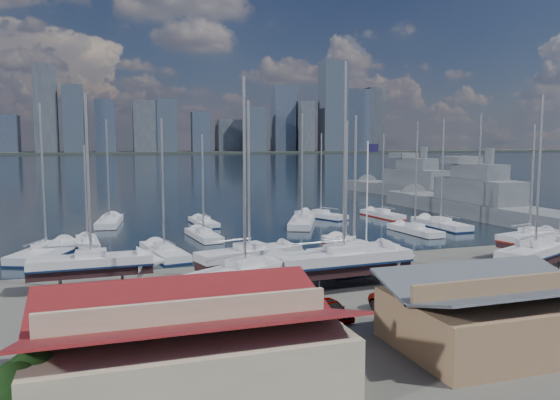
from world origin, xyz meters
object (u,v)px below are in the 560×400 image
object	(u,v)px
naval_ship_east	(478,207)
flagpole	(368,200)
car_a	(331,309)
sailboat_cradle_0	(91,264)
naval_ship_west	(416,189)

from	to	relation	value
naval_ship_east	flagpole	world-z (taller)	naval_ship_east
car_a	flagpole	distance (m)	13.13
car_a	flagpole	world-z (taller)	flagpole
flagpole	car_a	bearing A→B (deg)	-129.12
car_a	flagpole	size ratio (longest dim) A/B	0.33
sailboat_cradle_0	naval_ship_west	xyz separation A→B (m)	(66.28, 57.52, -0.39)
sailboat_cradle_0	naval_ship_west	distance (m)	87.76
sailboat_cradle_0	car_a	size ratio (longest dim) A/B	4.02
car_a	flagpole	bearing A→B (deg)	40.72
sailboat_cradle_0	naval_ship_east	size ratio (longest dim) A/B	0.35
sailboat_cradle_0	flagpole	size ratio (longest dim) A/B	1.31
sailboat_cradle_0	flagpole	world-z (taller)	sailboat_cradle_0
sailboat_cradle_0	flagpole	bearing A→B (deg)	-10.22
naval_ship_east	car_a	bearing A→B (deg)	131.90
flagpole	naval_ship_east	bearing A→B (deg)	40.61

